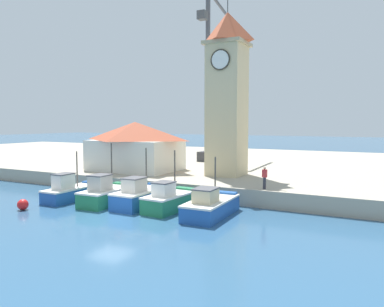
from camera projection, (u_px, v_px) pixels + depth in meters
ground_plane at (110, 217)px, 24.09m from camera, size 300.00×300.00×0.00m
quay_wharf at (247, 165)px, 47.70m from camera, size 120.00×40.00×1.27m
fishing_boat_far_left at (71, 191)px, 29.20m from camera, size 1.89×4.91×3.79m
fishing_boat_left_outer at (107, 194)px, 27.74m from camera, size 2.30×4.90×4.52m
fishing_boat_left_inner at (141, 196)px, 27.07m from camera, size 2.17×5.09×4.20m
fishing_boat_mid_left at (170, 200)px, 25.83m from camera, size 2.21×4.65×4.12m
fishing_boat_center at (211, 206)px, 24.17m from camera, size 2.32×5.33×3.81m
clock_tower at (227, 90)px, 33.45m from camera, size 3.53×3.53×16.09m
warehouse_left at (135, 145)px, 37.48m from camera, size 8.70×6.35×4.84m
port_crane_near at (209, 94)px, 45.69m from camera, size 2.00×10.27×20.63m
mooring_buoy at (23, 205)px, 25.93m from camera, size 0.75×0.75×0.75m
dock_worker_near_tower at (265, 177)px, 26.89m from camera, size 0.34×0.22×1.62m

